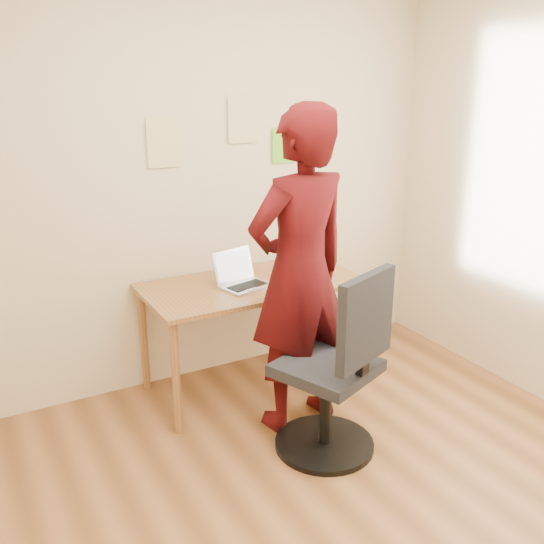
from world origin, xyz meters
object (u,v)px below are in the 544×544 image
desk (252,295)px  office_chair (337,377)px  person (300,273)px  phone (293,286)px  laptop (241,278)px

desk → office_chair: office_chair is taller
desk → person: (0.05, -0.51, 0.29)m
phone → office_chair: office_chair is taller
laptop → person: person is taller
office_chair → person: person is taller
desk → laptop: 0.16m
desk → laptop: laptop is taller
laptop → office_chair: bearing=-95.0°
desk → phone: (0.20, -0.19, 0.09)m
phone → person: 0.41m
laptop → office_chair: office_chair is taller
office_chair → person: bearing=69.1°
laptop → person: size_ratio=0.19×
office_chair → person: (-0.01, 0.39, 0.48)m
person → office_chair: bearing=83.3°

